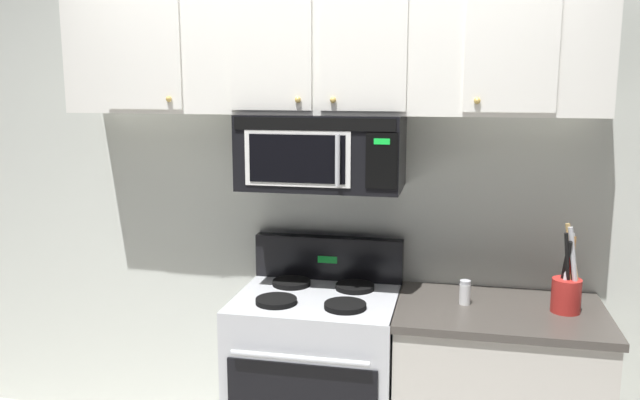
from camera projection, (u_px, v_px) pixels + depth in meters
back_wall at (332, 190)px, 3.36m from camera, size 5.20×0.10×2.70m
stove_range at (317, 381)px, 3.16m from camera, size 0.76×0.69×1.12m
over_range_microwave at (322, 151)px, 3.08m from camera, size 0.76×0.43×0.35m
upper_cabinets at (324, 54)px, 3.03m from camera, size 2.50×0.36×0.55m
utensil_crock_red at (567, 287)px, 2.85m from camera, size 0.13×0.13×0.40m
salt_shaker at (465, 292)px, 2.96m from camera, size 0.05×0.05×0.11m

